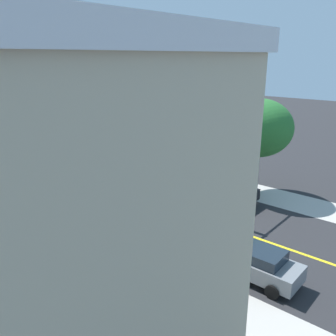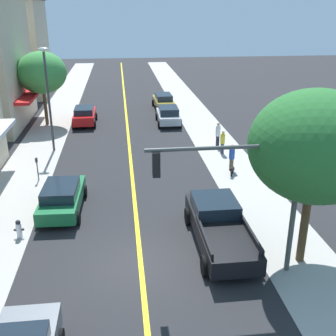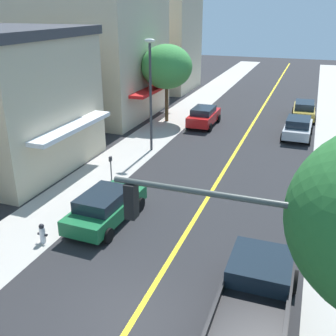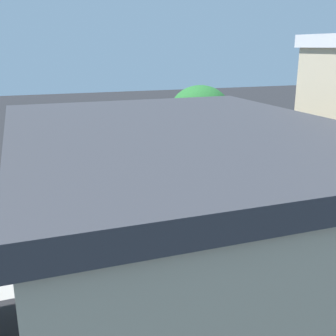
{
  "view_description": "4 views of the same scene",
  "coord_description": "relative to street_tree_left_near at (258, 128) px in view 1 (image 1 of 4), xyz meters",
  "views": [
    {
      "loc": [
        -17.12,
        -12.16,
        9.89
      ],
      "look_at": [
        1.81,
        4.08,
        2.06
      ],
      "focal_mm": 38.41,
      "sensor_mm": 36.0,
      "label": 1
    },
    {
      "loc": [
        -0.56,
        -14.02,
        9.71
      ],
      "look_at": [
        1.67,
        4.65,
        2.26
      ],
      "focal_mm": 43.92,
      "sensor_mm": 36.0,
      "label": 2
    },
    {
      "loc": [
        4.32,
        -8.79,
        9.0
      ],
      "look_at": [
        -1.28,
        6.62,
        2.34
      ],
      "focal_mm": 42.86,
      "sensor_mm": 36.0,
      "label": 3
    },
    {
      "loc": [
        -24.31,
        13.48,
        10.0
      ],
      "look_at": [
        2.16,
        3.89,
        1.7
      ],
      "focal_mm": 44.16,
      "sensor_mm": 36.0,
      "label": 4
    }
  ],
  "objects": [
    {
      "name": "ground_plane",
      "position": [
        -6.5,
        0.49,
        -4.91
      ],
      "size": [
        140.0,
        140.0,
        0.0
      ],
      "primitive_type": "plane",
      "color": "#262628"
    },
    {
      "name": "sidewalk_left",
      "position": [
        -13.01,
        0.49,
        -4.9
      ],
      "size": [
        3.32,
        126.0,
        0.01
      ],
      "primitive_type": "cube",
      "color": "#ADA8A0",
      "rests_on": "ground"
    },
    {
      "name": "sidewalk_right",
      "position": [
        0.02,
        0.49,
        -4.9
      ],
      "size": [
        3.32,
        126.0,
        0.01
      ],
      "primitive_type": "cube",
      "color": "#ADA8A0",
      "rests_on": "ground"
    },
    {
      "name": "road_centerline_stripe",
      "position": [
        -6.5,
        0.49,
        -4.9
      ],
      "size": [
        0.2,
        126.0,
        0.0
      ],
      "primitive_type": "cube",
      "color": "yellow",
      "rests_on": "ground"
    },
    {
      "name": "street_tree_left_near",
      "position": [
        0.0,
        0.0,
        0.0
      ],
      "size": [
        4.93,
        4.93,
        7.01
      ],
      "color": "brown",
      "rests_on": "ground"
    },
    {
      "name": "fire_hydrant",
      "position": [
        -11.78,
        3.18,
        -4.48
      ],
      "size": [
        0.44,
        0.24,
        0.86
      ],
      "color": "silver",
      "rests_on": "ground"
    },
    {
      "name": "parking_meter",
      "position": [
        -12.06,
        9.75,
        -3.98
      ],
      "size": [
        0.12,
        0.18,
        1.41
      ],
      "color": "#4C4C51",
      "rests_on": "ground"
    },
    {
      "name": "traffic_light_mast",
      "position": [
        -2.65,
        -0.57,
        -1.05
      ],
      "size": [
        5.62,
        0.32,
        5.7
      ],
      "rotation": [
        0.0,
        0.0,
        3.14
      ],
      "color": "#474C47",
      "rests_on": "ground"
    },
    {
      "name": "grey_sedan_left_curb",
      "position": [
        -10.04,
        -5.16,
        -4.09
      ],
      "size": [
        1.98,
        4.57,
        1.55
      ],
      "rotation": [
        0.0,
        0.0,
        1.57
      ],
      "color": "slate",
      "rests_on": "ground"
    },
    {
      "name": "silver_sedan_right_curb",
      "position": [
        -2.88,
        21.31,
        -4.11
      ],
      "size": [
        2.1,
        4.22,
        1.52
      ],
      "rotation": [
        0.0,
        0.0,
        1.55
      ],
      "color": "#B7BABF",
      "rests_on": "ground"
    },
    {
      "name": "green_sedan_left_curb",
      "position": [
        -10.14,
        5.56,
        -4.12
      ],
      "size": [
        2.2,
        4.6,
        1.49
      ],
      "rotation": [
        0.0,
        0.0,
        1.53
      ],
      "color": "#196638",
      "rests_on": "ground"
    },
    {
      "name": "gold_sedan_right_curb",
      "position": [
        -2.7,
        26.98,
        -4.11
      ],
      "size": [
        2.05,
        4.52,
        1.52
      ],
      "rotation": [
        0.0,
        0.0,
        1.6
      ],
      "color": "#B29338",
      "rests_on": "ground"
    },
    {
      "name": "black_pickup_truck",
      "position": [
        -3.02,
        1.67,
        -4.03
      ],
      "size": [
        2.35,
        5.93,
        1.7
      ],
      "rotation": [
        0.0,
        0.0,
        1.57
      ],
      "color": "black",
      "rests_on": "ground"
    },
    {
      "name": "pedestrian_yellow_shirt",
      "position": [
        -0.06,
        13.07,
        -4.01
      ],
      "size": [
        0.32,
        0.32,
        1.68
      ],
      "rotation": [
        0.0,
        0.0,
        4.1
      ],
      "color": "#33384C",
      "rests_on": "ground"
    },
    {
      "name": "pedestrian_blue_shirt",
      "position": [
        -0.23,
        9.97,
        -4.01
      ],
      "size": [
        0.35,
        0.35,
        1.69
      ],
      "rotation": [
        0.0,
        0.0,
        6.13
      ],
      "color": "brown",
      "rests_on": "ground"
    },
    {
      "name": "pedestrian_white_shirt",
      "position": [
        -0.04,
        14.55,
        -3.91
      ],
      "size": [
        0.34,
        0.34,
        1.86
      ],
      "rotation": [
        0.0,
        0.0,
        1.7
      ],
      "color": "black",
      "rests_on": "ground"
    },
    {
      "name": "small_dog",
      "position": [
        -0.41,
        9.12,
        -4.52
      ],
      "size": [
        0.52,
        0.77,
        0.59
      ],
      "rotation": [
        0.0,
        0.0,
        4.27
      ],
      "color": "black",
      "rests_on": "ground"
    }
  ]
}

